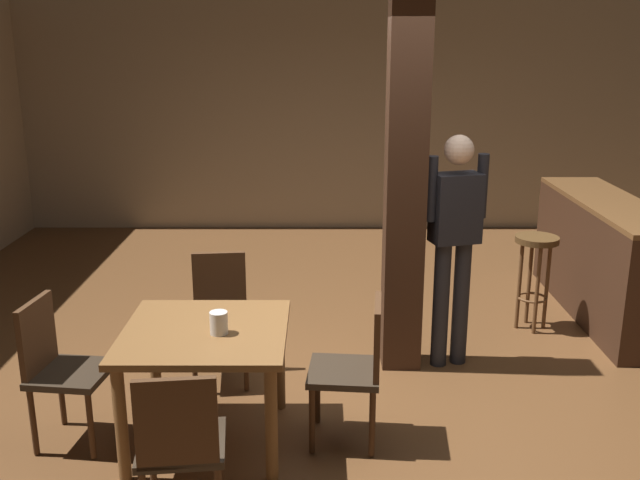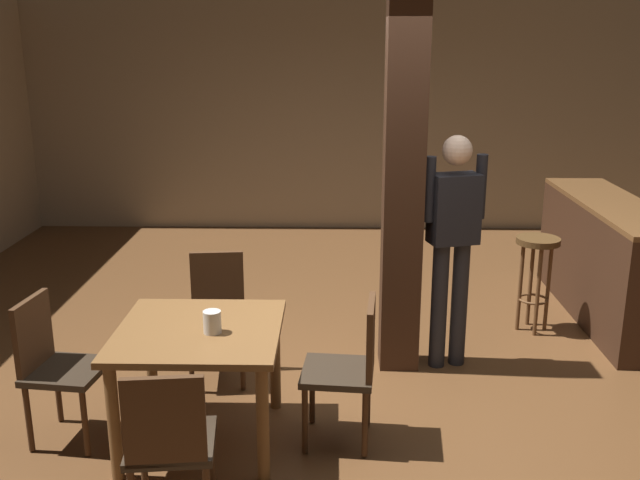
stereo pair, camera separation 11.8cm
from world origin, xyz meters
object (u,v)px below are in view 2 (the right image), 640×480
object	(u,v)px
chair_west	(54,362)
napkin_cup	(212,322)
standing_person	(453,236)
bar_counter	(598,259)
chair_east	(351,364)
chair_north	(217,310)
dining_table	(200,347)
bar_stool_near	(536,261)
chair_south	(169,441)

from	to	relation	value
chair_west	napkin_cup	world-z (taller)	chair_west
standing_person	chair_west	bearing A→B (deg)	-156.87
napkin_cup	bar_counter	xyz separation A→B (m)	(2.98, 2.14, -0.28)
standing_person	chair_east	bearing A→B (deg)	-124.90
chair_north	standing_person	bearing A→B (deg)	7.29
dining_table	chair_north	world-z (taller)	chair_north
dining_table	bar_counter	world-z (taller)	bar_counter
chair_west	bar_counter	bearing A→B (deg)	27.72
bar_stool_near	bar_counter	bearing A→B (deg)	27.77
dining_table	bar_stool_near	size ratio (longest dim) A/B	1.19
chair_south	standing_person	world-z (taller)	standing_person
dining_table	chair_west	bearing A→B (deg)	179.51
dining_table	standing_person	xyz separation A→B (m)	(1.64, 1.08, 0.39)
standing_person	bar_counter	world-z (taller)	standing_person
chair_south	chair_north	xyz separation A→B (m)	(-0.04, 1.71, 0.00)
chair_south	bar_counter	world-z (taller)	bar_counter
chair_north	bar_stool_near	bearing A→B (deg)	19.64
chair_west	napkin_cup	xyz separation A→B (m)	(0.97, -0.07, 0.29)
chair_north	bar_counter	distance (m)	3.34
chair_west	bar_counter	world-z (taller)	bar_counter
dining_table	chair_west	size ratio (longest dim) A/B	1.07
standing_person	bar_counter	bearing A→B (deg)	34.92
napkin_cup	chair_west	bearing A→B (deg)	175.80
chair_south	bar_counter	bearing A→B (deg)	43.63
chair_west	napkin_cup	size ratio (longest dim) A/B	6.74
chair_south	chair_west	world-z (taller)	same
chair_east	bar_stool_near	size ratio (longest dim) A/B	1.11
chair_east	standing_person	bearing A→B (deg)	55.10
dining_table	bar_counter	distance (m)	3.71
dining_table	napkin_cup	size ratio (longest dim) A/B	7.23
chair_west	bar_stool_near	size ratio (longest dim) A/B	1.11
chair_north	chair_west	size ratio (longest dim) A/B	1.00
chair_east	bar_counter	world-z (taller)	bar_counter
dining_table	bar_stool_near	world-z (taller)	bar_stool_near
napkin_cup	standing_person	distance (m)	1.93
chair_east	bar_counter	distance (m)	3.01
chair_west	bar_counter	distance (m)	4.46
chair_south	standing_person	xyz separation A→B (m)	(1.63, 1.92, 0.50)
standing_person	bar_stool_near	bearing A→B (deg)	39.70
chair_east	bar_counter	bearing A→B (deg)	43.53
napkin_cup	standing_person	size ratio (longest dim) A/B	0.08
napkin_cup	bar_counter	size ratio (longest dim) A/B	0.06
standing_person	dining_table	bearing A→B (deg)	-146.55
bar_counter	dining_table	bearing A→B (deg)	-145.86
dining_table	standing_person	world-z (taller)	standing_person
chair_south	napkin_cup	xyz separation A→B (m)	(0.09, 0.78, 0.29)
dining_table	chair_south	size ratio (longest dim) A/B	1.07
dining_table	standing_person	distance (m)	2.00
chair_south	napkin_cup	size ratio (longest dim) A/B	6.74
dining_table	bar_stool_near	xyz separation A→B (m)	(2.45, 1.75, -0.01)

